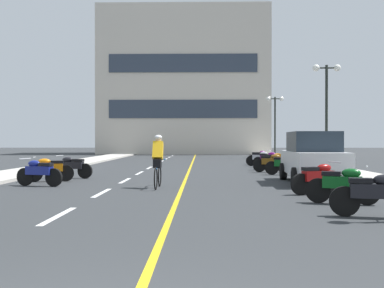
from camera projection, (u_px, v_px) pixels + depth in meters
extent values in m
plane|color=#2D3033|center=(185.00, 169.00, 24.10)|extent=(140.00, 140.00, 0.00)
cube|color=#B7B2A8|center=(66.00, 165.00, 27.24)|extent=(2.40, 72.00, 0.12)
cube|color=#B7B2A8|center=(309.00, 165.00, 26.95)|extent=(2.40, 72.00, 0.12)
cube|color=silver|center=(58.00, 216.00, 9.14)|extent=(0.14, 2.20, 0.01)
cube|color=silver|center=(102.00, 193.00, 13.14)|extent=(0.14, 2.20, 0.01)
cube|color=silver|center=(125.00, 181.00, 17.14)|extent=(0.14, 2.20, 0.01)
cube|color=silver|center=(139.00, 173.00, 21.14)|extent=(0.14, 2.20, 0.01)
cube|color=silver|center=(149.00, 168.00, 25.14)|extent=(0.14, 2.20, 0.01)
cube|color=silver|center=(156.00, 164.00, 29.13)|extent=(0.14, 2.20, 0.01)
cube|color=silver|center=(162.00, 161.00, 33.13)|extent=(0.14, 2.20, 0.01)
cube|color=silver|center=(166.00, 159.00, 37.13)|extent=(0.14, 2.20, 0.01)
cube|color=silver|center=(170.00, 157.00, 41.13)|extent=(0.14, 2.20, 0.01)
cube|color=silver|center=(172.00, 156.00, 45.13)|extent=(0.14, 2.20, 0.01)
cube|color=silver|center=(175.00, 154.00, 49.13)|extent=(0.14, 2.20, 0.01)
cube|color=gold|center=(191.00, 166.00, 27.09)|extent=(0.12, 66.00, 0.01)
cube|color=beige|center=(184.00, 84.00, 52.61)|extent=(18.62, 9.12, 16.08)
cube|color=#2D3847|center=(183.00, 109.00, 48.02)|extent=(15.64, 0.10, 1.93)
cube|color=#2D3847|center=(183.00, 63.00, 47.98)|extent=(15.64, 0.10, 1.93)
cylinder|color=black|center=(326.00, 116.00, 23.70)|extent=(0.14, 0.14, 5.30)
cylinder|color=black|center=(327.00, 68.00, 23.68)|extent=(1.10, 0.08, 0.08)
sphere|color=white|center=(316.00, 68.00, 23.69)|extent=(0.36, 0.36, 0.36)
sphere|color=white|center=(337.00, 68.00, 23.67)|extent=(0.36, 0.36, 0.36)
cylinder|color=black|center=(275.00, 127.00, 38.22)|extent=(0.14, 0.14, 5.03)
cylinder|color=black|center=(275.00, 99.00, 38.20)|extent=(1.10, 0.08, 0.08)
sphere|color=white|center=(268.00, 99.00, 38.21)|extent=(0.36, 0.36, 0.36)
sphere|color=white|center=(282.00, 99.00, 38.19)|extent=(0.36, 0.36, 0.36)
cylinder|color=black|center=(283.00, 171.00, 17.62)|extent=(0.24, 0.65, 0.64)
cylinder|color=black|center=(328.00, 171.00, 17.53)|extent=(0.24, 0.65, 0.64)
cylinder|color=black|center=(296.00, 177.00, 14.83)|extent=(0.24, 0.65, 0.64)
cylinder|color=black|center=(349.00, 177.00, 14.73)|extent=(0.24, 0.65, 0.64)
cube|color=silver|center=(313.00, 163.00, 16.17)|extent=(1.85, 4.26, 0.80)
cube|color=#1E2833|center=(313.00, 142.00, 16.17)|extent=(1.64, 2.26, 0.70)
cylinder|color=black|center=(344.00, 201.00, 9.09)|extent=(0.61, 0.23, 0.60)
cube|color=black|center=(374.00, 191.00, 8.95)|extent=(0.94, 0.47, 0.28)
cube|color=black|center=(361.00, 181.00, 9.01)|extent=(0.48, 0.33, 0.10)
cylinder|color=black|center=(367.00, 192.00, 10.65)|extent=(0.60, 0.29, 0.60)
cylinder|color=black|center=(318.00, 191.00, 11.03)|extent=(0.60, 0.29, 0.60)
cube|color=#0C4C19|center=(342.00, 182.00, 10.84)|extent=(0.94, 0.56, 0.28)
ellipsoid|color=#0C4C19|center=(351.00, 173.00, 10.77)|extent=(0.49, 0.37, 0.22)
cube|color=black|center=(331.00, 173.00, 10.92)|extent=(0.49, 0.37, 0.10)
cylinder|color=silver|center=(367.00, 167.00, 10.65)|extent=(0.22, 0.58, 0.03)
cylinder|color=black|center=(335.00, 183.00, 12.96)|extent=(0.60, 0.30, 0.60)
cylinder|color=black|center=(301.00, 184.00, 12.60)|extent=(0.60, 0.30, 0.60)
cube|color=maroon|center=(318.00, 176.00, 12.78)|extent=(0.94, 0.57, 0.28)
ellipsoid|color=maroon|center=(324.00, 168.00, 12.84)|extent=(0.50, 0.38, 0.22)
cube|color=black|center=(310.00, 169.00, 12.70)|extent=(0.50, 0.38, 0.10)
cylinder|color=silver|center=(335.00, 162.00, 12.95)|extent=(0.23, 0.57, 0.03)
cylinder|color=black|center=(25.00, 177.00, 15.24)|extent=(0.61, 0.26, 0.60)
cylinder|color=black|center=(54.00, 177.00, 14.93)|extent=(0.61, 0.26, 0.60)
cube|color=navy|center=(39.00, 170.00, 15.08)|extent=(0.94, 0.51, 0.28)
ellipsoid|color=navy|center=(34.00, 164.00, 15.14)|extent=(0.49, 0.35, 0.22)
cube|color=black|center=(46.00, 164.00, 15.01)|extent=(0.49, 0.35, 0.10)
cylinder|color=silver|center=(25.00, 159.00, 15.24)|extent=(0.19, 0.59, 0.03)
cylinder|color=black|center=(34.00, 174.00, 16.59)|extent=(0.61, 0.24, 0.60)
cylinder|color=black|center=(66.00, 173.00, 16.83)|extent=(0.61, 0.24, 0.60)
cube|color=orange|center=(50.00, 167.00, 16.71)|extent=(0.94, 0.49, 0.28)
ellipsoid|color=orange|center=(44.00, 162.00, 16.66)|extent=(0.49, 0.34, 0.22)
cube|color=black|center=(57.00, 162.00, 16.76)|extent=(0.49, 0.34, 0.10)
cylinder|color=silver|center=(34.00, 157.00, 16.58)|extent=(0.18, 0.59, 0.03)
cylinder|color=black|center=(59.00, 171.00, 18.32)|extent=(0.61, 0.21, 0.60)
cylinder|color=black|center=(85.00, 171.00, 18.09)|extent=(0.61, 0.21, 0.60)
cube|color=black|center=(72.00, 165.00, 18.20)|extent=(0.94, 0.44, 0.28)
ellipsoid|color=black|center=(68.00, 160.00, 18.24)|extent=(0.48, 0.32, 0.22)
cube|color=black|center=(78.00, 160.00, 18.15)|extent=(0.48, 0.32, 0.10)
cylinder|color=silver|center=(59.00, 156.00, 18.31)|extent=(0.14, 0.60, 0.03)
cylinder|color=black|center=(297.00, 168.00, 19.89)|extent=(0.61, 0.18, 0.60)
cylinder|color=black|center=(272.00, 168.00, 20.07)|extent=(0.61, 0.18, 0.60)
cube|color=#0C4C19|center=(285.00, 163.00, 19.98)|extent=(0.93, 0.40, 0.28)
ellipsoid|color=#0C4C19|center=(289.00, 158.00, 19.94)|extent=(0.47, 0.30, 0.22)
cube|color=black|center=(279.00, 158.00, 20.02)|extent=(0.47, 0.30, 0.10)
cylinder|color=silver|center=(297.00, 154.00, 19.89)|extent=(0.11, 0.60, 0.03)
cylinder|color=black|center=(283.00, 166.00, 21.58)|extent=(0.61, 0.16, 0.60)
cylinder|color=black|center=(259.00, 166.00, 21.71)|extent=(0.61, 0.16, 0.60)
cube|color=brown|center=(271.00, 161.00, 21.65)|extent=(0.92, 0.37, 0.28)
ellipsoid|color=brown|center=(275.00, 157.00, 21.62)|extent=(0.46, 0.28, 0.22)
cube|color=black|center=(266.00, 157.00, 21.68)|extent=(0.46, 0.28, 0.10)
cylinder|color=silver|center=(283.00, 153.00, 21.58)|extent=(0.09, 0.60, 0.03)
cylinder|color=black|center=(285.00, 164.00, 23.29)|extent=(0.60, 0.27, 0.60)
cylinder|color=black|center=(263.00, 164.00, 23.62)|extent=(0.60, 0.27, 0.60)
cube|color=orange|center=(274.00, 160.00, 23.45)|extent=(0.94, 0.52, 0.28)
ellipsoid|color=orange|center=(278.00, 155.00, 23.39)|extent=(0.49, 0.35, 0.22)
cube|color=black|center=(269.00, 156.00, 23.53)|extent=(0.49, 0.35, 0.10)
cylinder|color=silver|center=(285.00, 152.00, 23.28)|extent=(0.20, 0.58, 0.03)
cylinder|color=black|center=(278.00, 162.00, 25.27)|extent=(0.61, 0.17, 0.60)
cylinder|color=black|center=(258.00, 162.00, 25.42)|extent=(0.61, 0.17, 0.60)
cube|color=#590C59|center=(268.00, 158.00, 25.34)|extent=(0.93, 0.38, 0.28)
ellipsoid|color=#590C59|center=(272.00, 154.00, 25.32)|extent=(0.47, 0.29, 0.22)
cube|color=black|center=(264.00, 155.00, 25.38)|extent=(0.47, 0.29, 0.10)
cylinder|color=silver|center=(278.00, 151.00, 25.27)|extent=(0.10, 0.60, 0.03)
cylinder|color=black|center=(270.00, 161.00, 26.71)|extent=(0.60, 0.27, 0.60)
cylinder|color=black|center=(251.00, 161.00, 27.05)|extent=(0.60, 0.27, 0.60)
cube|color=#B2B2B7|center=(260.00, 157.00, 26.88)|extent=(0.94, 0.53, 0.28)
ellipsoid|color=#B2B2B7|center=(264.00, 154.00, 26.81)|extent=(0.49, 0.36, 0.22)
cube|color=black|center=(256.00, 154.00, 26.96)|extent=(0.49, 0.36, 0.10)
cylinder|color=silver|center=(270.00, 151.00, 26.70)|extent=(0.21, 0.58, 0.03)
cylinder|color=black|center=(268.00, 160.00, 28.93)|extent=(0.60, 0.29, 0.60)
cylinder|color=black|center=(252.00, 160.00, 28.60)|extent=(0.60, 0.29, 0.60)
cube|color=#590C59|center=(260.00, 156.00, 28.76)|extent=(0.94, 0.55, 0.28)
ellipsoid|color=#590C59|center=(263.00, 153.00, 28.82)|extent=(0.49, 0.37, 0.22)
cube|color=black|center=(256.00, 153.00, 28.68)|extent=(0.49, 0.37, 0.10)
cylinder|color=silver|center=(268.00, 150.00, 28.92)|extent=(0.22, 0.58, 0.03)
torus|color=black|center=(160.00, 176.00, 15.05)|extent=(0.06, 0.72, 0.72)
torus|color=black|center=(156.00, 179.00, 14.00)|extent=(0.06, 0.72, 0.72)
cylinder|color=blue|center=(158.00, 168.00, 14.50)|extent=(0.06, 0.95, 0.04)
cube|color=black|center=(157.00, 161.00, 14.35)|extent=(0.10, 0.20, 0.06)
cylinder|color=blue|center=(159.00, 159.00, 14.94)|extent=(0.42, 0.04, 0.03)
cube|color=black|center=(157.00, 163.00, 14.40)|extent=(0.25, 0.37, 0.28)
cube|color=yellow|center=(158.00, 151.00, 14.54)|extent=(0.33, 0.46, 0.61)
sphere|color=beige|center=(158.00, 140.00, 14.67)|extent=(0.20, 0.20, 0.20)
ellipsoid|color=white|center=(158.00, 137.00, 14.67)|extent=(0.24, 0.26, 0.16)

